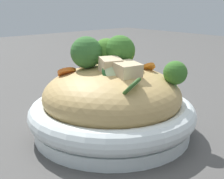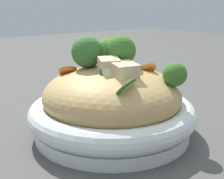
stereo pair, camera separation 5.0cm
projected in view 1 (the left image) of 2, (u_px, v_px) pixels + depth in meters
ground_plane at (112, 133)px, 0.52m from camera, size 3.00×3.00×0.00m
serving_bowl at (112, 117)px, 0.51m from camera, size 0.27×0.27×0.06m
noodle_heap at (112, 95)px, 0.50m from camera, size 0.23×0.23×0.10m
broccoli_florets at (111, 56)px, 0.50m from camera, size 0.14×0.22×0.09m
carrot_coins at (96, 69)px, 0.50m from camera, size 0.14×0.11×0.03m
zucchini_slices at (111, 70)px, 0.49m from camera, size 0.12×0.19×0.04m
chicken_chunks at (114, 65)px, 0.50m from camera, size 0.10×0.14×0.04m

